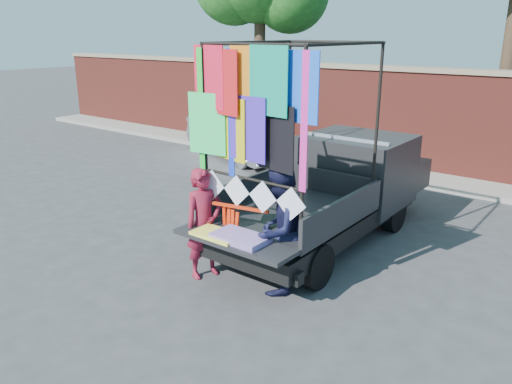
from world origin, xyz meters
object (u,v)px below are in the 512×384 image
Objects in this scene: pickup_truck at (341,186)px; woman at (204,223)px; sedan at (239,134)px; man at (279,230)px.

pickup_truck is 2.81m from woman.
sedan is at bearing 147.13° from pickup_truck.
pickup_truck reaches higher than man.
man is (5.38, -5.66, 0.21)m from sedan.
man reaches higher than woman.
woman is (-0.71, -2.72, -0.02)m from pickup_truck.
woman is 1.14m from man.
sedan is (-4.98, 3.22, -0.16)m from pickup_truck.
pickup_truck is at bearing -103.55° from sedan.
sedan is 2.30× the size of man.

